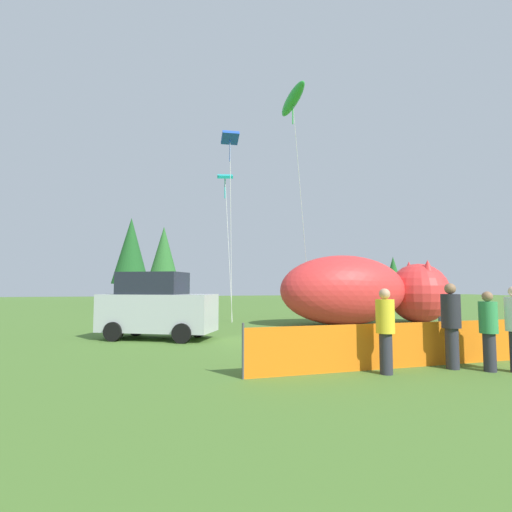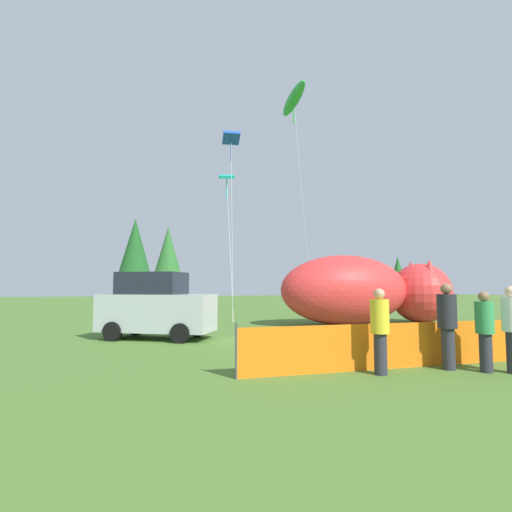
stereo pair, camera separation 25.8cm
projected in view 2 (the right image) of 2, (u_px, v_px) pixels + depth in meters
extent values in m
plane|color=#4C752D|center=(302.00, 342.00, 13.13)|extent=(120.00, 120.00, 0.00)
cube|color=#B7BCC1|center=(157.00, 313.00, 13.95)|extent=(4.23, 3.12, 1.28)
cube|color=#1E232D|center=(152.00, 283.00, 14.07)|extent=(2.58, 2.26, 0.77)
cylinder|color=black|center=(198.00, 328.00, 14.44)|extent=(0.68, 0.48, 0.64)
cylinder|color=black|center=(180.00, 333.00, 12.88)|extent=(0.68, 0.48, 0.64)
cylinder|color=black|center=(136.00, 327.00, 14.94)|extent=(0.68, 0.48, 0.64)
cylinder|color=black|center=(113.00, 331.00, 13.38)|extent=(0.68, 0.48, 0.64)
cube|color=black|center=(432.00, 330.00, 12.69)|extent=(0.67, 0.67, 0.03)
cube|color=black|center=(439.00, 324.00, 12.57)|extent=(0.35, 0.33, 0.43)
cylinder|color=#A5A5AD|center=(424.00, 337.00, 12.62)|extent=(0.02, 0.02, 0.44)
cylinder|color=#A5A5AD|center=(427.00, 336.00, 12.95)|extent=(0.02, 0.02, 0.44)
cylinder|color=#A5A5AD|center=(438.00, 338.00, 12.39)|extent=(0.02, 0.02, 0.44)
cylinder|color=#A5A5AD|center=(440.00, 337.00, 12.72)|extent=(0.02, 0.02, 0.44)
ellipsoid|color=red|center=(345.00, 290.00, 18.76)|extent=(6.33, 3.41, 3.28)
ellipsoid|color=yellow|center=(345.00, 306.00, 18.71)|extent=(4.06, 2.54, 1.48)
sphere|color=red|center=(421.00, 293.00, 19.76)|extent=(2.95, 2.95, 2.95)
cone|color=red|center=(411.00, 270.00, 20.56)|extent=(0.83, 0.83, 0.89)
cone|color=red|center=(430.00, 269.00, 19.13)|extent=(0.83, 0.83, 0.89)
cube|color=orange|center=(424.00, 344.00, 9.20)|extent=(8.90, 0.53, 1.01)
cylinder|color=#4C4C51|center=(236.00, 351.00, 7.96)|extent=(0.05, 0.05, 1.11)
cylinder|color=#2D2D38|center=(380.00, 354.00, 8.35)|extent=(0.27, 0.27, 0.85)
cylinder|color=yellow|center=(380.00, 316.00, 8.40)|extent=(0.39, 0.39, 0.71)
sphere|color=tan|center=(379.00, 294.00, 8.44)|extent=(0.23, 0.23, 0.23)
cylinder|color=#2D2D38|center=(486.00, 353.00, 8.57)|extent=(0.26, 0.26, 0.82)
cylinder|color=#338C4C|center=(484.00, 318.00, 8.63)|extent=(0.38, 0.38, 0.68)
sphere|color=#8C6647|center=(484.00, 297.00, 8.66)|extent=(0.22, 0.22, 0.22)
cylinder|color=silver|center=(512.00, 314.00, 8.54)|extent=(0.40, 0.40, 0.73)
sphere|color=beige|center=(511.00, 292.00, 8.57)|extent=(0.24, 0.24, 0.24)
cylinder|color=#2D2D38|center=(448.00, 349.00, 8.85)|extent=(0.28, 0.28, 0.91)
cylinder|color=#26262D|center=(447.00, 311.00, 8.91)|extent=(0.42, 0.42, 0.76)
sphere|color=#8C6647|center=(446.00, 289.00, 8.95)|extent=(0.25, 0.25, 0.25)
cylinder|color=silver|center=(230.00, 244.00, 21.82)|extent=(0.04, 2.45, 8.22)
cube|color=#19B2B2|center=(227.00, 177.00, 23.30)|extent=(1.02, 1.02, 0.49)
cylinder|color=#19B2B2|center=(227.00, 188.00, 23.25)|extent=(0.06, 0.06, 1.20)
cylinder|color=silver|center=(303.00, 213.00, 21.33)|extent=(1.71, 1.99, 11.47)
ellipsoid|color=green|center=(294.00, 99.00, 20.61)|extent=(0.78, 3.13, 1.15)
cylinder|color=green|center=(294.00, 112.00, 20.56)|extent=(0.06, 0.06, 1.20)
cylinder|color=silver|center=(232.00, 227.00, 20.68)|extent=(0.03, 0.78, 9.77)
cube|color=blue|center=(231.00, 138.00, 21.40)|extent=(0.94, 0.94, 0.49)
cylinder|color=blue|center=(231.00, 151.00, 21.35)|extent=(0.06, 0.06, 1.20)
cylinder|color=brown|center=(134.00, 294.00, 39.10)|extent=(0.65, 0.65, 2.03)
cone|color=#1E5623|center=(135.00, 251.00, 39.41)|extent=(3.58, 3.58, 6.51)
cylinder|color=brown|center=(167.00, 292.00, 49.71)|extent=(0.71, 0.71, 2.21)
cone|color=#2D6B2D|center=(168.00, 255.00, 50.05)|extent=(3.88, 3.88, 7.06)
cylinder|color=brown|center=(399.00, 296.00, 47.44)|extent=(0.41, 0.41, 1.27)
cone|color=#236028|center=(398.00, 273.00, 47.64)|extent=(2.24, 2.24, 4.08)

